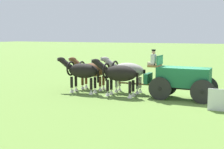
{
  "coord_description": "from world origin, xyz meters",
  "views": [
    {
      "loc": [
        -3.2,
        17.21,
        3.74
      ],
      "look_at": [
        4.53,
        -0.06,
        1.2
      ],
      "focal_mm": 48.08,
      "sensor_mm": 36.0,
      "label": 1
    }
  ],
  "objects_px": {
    "draft_horse_rear_off": "(126,71)",
    "draft_horse_lead_off": "(91,70)",
    "draft_horse_lead_near": "(81,71)",
    "show_wagon": "(181,78)",
    "draft_horse_rear_near": "(118,74)"
  },
  "relations": [
    {
      "from": "draft_horse_rear_off",
      "to": "draft_horse_lead_off",
      "type": "height_order",
      "value": "draft_horse_rear_off"
    },
    {
      "from": "draft_horse_lead_near",
      "to": "draft_horse_lead_off",
      "type": "xyz_separation_m",
      "value": [
        -0.01,
        -1.3,
        -0.08
      ]
    },
    {
      "from": "show_wagon",
      "to": "draft_horse_lead_off",
      "type": "height_order",
      "value": "show_wagon"
    },
    {
      "from": "draft_horse_lead_near",
      "to": "draft_horse_lead_off",
      "type": "height_order",
      "value": "draft_horse_lead_near"
    },
    {
      "from": "draft_horse_rear_near",
      "to": "draft_horse_rear_off",
      "type": "distance_m",
      "value": 1.3
    },
    {
      "from": "draft_horse_lead_off",
      "to": "draft_horse_rear_near",
      "type": "bearing_deg",
      "value": 152.75
    },
    {
      "from": "draft_horse_lead_near",
      "to": "draft_horse_lead_off",
      "type": "distance_m",
      "value": 1.3
    },
    {
      "from": "draft_horse_lead_off",
      "to": "draft_horse_lead_near",
      "type": "bearing_deg",
      "value": 89.5
    },
    {
      "from": "draft_horse_rear_near",
      "to": "draft_horse_lead_near",
      "type": "distance_m",
      "value": 2.6
    },
    {
      "from": "show_wagon",
      "to": "draft_horse_rear_off",
      "type": "xyz_separation_m",
      "value": [
        3.66,
        -0.7,
        0.14
      ]
    },
    {
      "from": "show_wagon",
      "to": "draft_horse_rear_near",
      "type": "distance_m",
      "value": 3.73
    },
    {
      "from": "draft_horse_lead_near",
      "to": "show_wagon",
      "type": "bearing_deg",
      "value": -174.89
    },
    {
      "from": "draft_horse_rear_off",
      "to": "draft_horse_lead_near",
      "type": "distance_m",
      "value": 2.91
    },
    {
      "from": "draft_horse_rear_near",
      "to": "draft_horse_rear_off",
      "type": "height_order",
      "value": "draft_horse_rear_off"
    },
    {
      "from": "draft_horse_rear_near",
      "to": "draft_horse_lead_off",
      "type": "bearing_deg",
      "value": -27.25
    }
  ]
}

